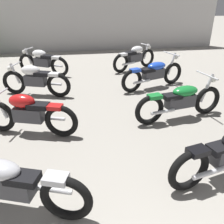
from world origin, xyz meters
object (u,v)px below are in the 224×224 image
at_px(motorcycle_left_row_3, 35,80).
at_px(motorcycle_right_row_2, 181,100).
at_px(motorcycle_left_row_2, 28,113).
at_px(motorcycle_left_row_1, 7,183).
at_px(motorcycle_left_row_4, 42,61).
at_px(motorcycle_right_row_3, 154,73).
at_px(motorcycle_right_row_4, 135,57).

distance_m(motorcycle_left_row_3, motorcycle_right_row_2, 3.85).
relative_size(motorcycle_left_row_2, motorcycle_left_row_3, 1.01).
distance_m(motorcycle_left_row_1, motorcycle_left_row_4, 5.97).
height_order(motorcycle_left_row_4, motorcycle_right_row_3, motorcycle_right_row_3).
bearing_deg(motorcycle_right_row_3, motorcycle_right_row_4, 91.92).
xyz_separation_m(motorcycle_left_row_2, motorcycle_left_row_4, (-0.09, 4.03, 0.00)).
xyz_separation_m(motorcycle_left_row_4, motorcycle_right_row_4, (3.28, 0.06, 0.00)).
bearing_deg(motorcycle_left_row_1, motorcycle_right_row_3, 51.40).
height_order(motorcycle_left_row_1, motorcycle_right_row_3, same).
relative_size(motorcycle_left_row_1, motorcycle_left_row_4, 1.17).
bearing_deg(motorcycle_right_row_3, motorcycle_right_row_2, -91.33).
bearing_deg(motorcycle_right_row_4, motorcycle_left_row_3, -148.54).
bearing_deg(motorcycle_left_row_1, motorcycle_left_row_2, 90.27).
height_order(motorcycle_left_row_3, motorcycle_right_row_4, same).
relative_size(motorcycle_left_row_1, motorcycle_right_row_2, 0.97).
xyz_separation_m(motorcycle_right_row_3, motorcycle_right_row_4, (-0.07, 1.97, 0.01)).
bearing_deg(motorcycle_right_row_3, motorcycle_left_row_4, 150.35).
relative_size(motorcycle_left_row_3, motorcycle_right_row_2, 0.88).
bearing_deg(motorcycle_right_row_2, motorcycle_right_row_3, 88.67).
relative_size(motorcycle_left_row_2, motorcycle_right_row_3, 0.91).
bearing_deg(motorcycle_right_row_4, motorcycle_left_row_1, -117.78).
bearing_deg(motorcycle_left_row_2, motorcycle_left_row_4, 91.30).
bearing_deg(motorcycle_left_row_3, motorcycle_left_row_4, 89.47).
height_order(motorcycle_left_row_3, motorcycle_left_row_4, same).
bearing_deg(motorcycle_left_row_3, motorcycle_left_row_2, -86.97).
height_order(motorcycle_left_row_2, motorcycle_left_row_3, same).
height_order(motorcycle_left_row_4, motorcycle_right_row_4, same).
bearing_deg(motorcycle_right_row_2, motorcycle_left_row_2, -177.79).
distance_m(motorcycle_left_row_4, motorcycle_right_row_3, 3.85).
relative_size(motorcycle_left_row_3, motorcycle_right_row_4, 1.05).
bearing_deg(motorcycle_left_row_4, motorcycle_right_row_3, -29.65).
bearing_deg(motorcycle_left_row_4, motorcycle_left_row_2, -88.70).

